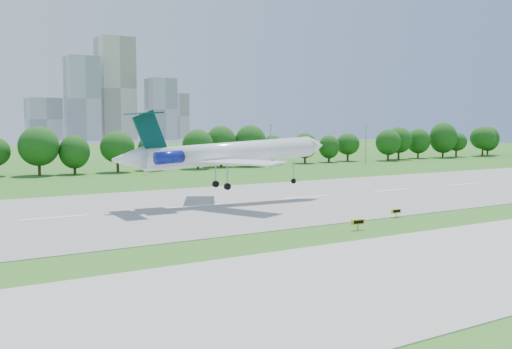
% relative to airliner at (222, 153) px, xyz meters
% --- Properties ---
extents(ground, '(600.00, 600.00, 0.00)m').
position_rel_airliner_xyz_m(ground, '(-4.61, -25.06, -7.87)').
color(ground, '#235A17').
rests_on(ground, ground).
extents(runway, '(400.00, 45.00, 0.08)m').
position_rel_airliner_xyz_m(runway, '(-4.61, -0.06, -7.83)').
color(runway, gray).
rests_on(runway, ground).
extents(taxiway, '(400.00, 23.00, 0.08)m').
position_rel_airliner_xyz_m(taxiway, '(-4.61, -43.06, -7.83)').
color(taxiway, '#ADADA8').
rests_on(taxiway, ground).
extents(tree_line, '(288.40, 8.40, 10.40)m').
position_rel_airliner_xyz_m(tree_line, '(-4.61, 66.94, -1.69)').
color(tree_line, '#382314').
rests_on(tree_line, ground).
extents(light_poles, '(175.90, 0.25, 12.19)m').
position_rel_airliner_xyz_m(light_poles, '(-7.11, 56.94, -1.54)').
color(light_poles, gray).
rests_on(light_poles, ground).
extents(skyline, '(127.00, 52.00, 80.00)m').
position_rel_airliner_xyz_m(skyline, '(95.55, 365.55, 22.59)').
color(skyline, '#B2B2B7').
rests_on(skyline, ground).
extents(airliner, '(35.66, 25.98, 11.78)m').
position_rel_airliner_xyz_m(airliner, '(0.00, 0.00, 0.00)').
color(airliner, white).
rests_on(airliner, ground).
extents(taxi_sign_centre, '(1.58, 0.25, 1.11)m').
position_rel_airliner_xyz_m(taxi_sign_centre, '(13.74, -22.68, -7.06)').
color(taxi_sign_centre, gray).
rests_on(taxi_sign_centre, ground).
extents(taxi_sign_right, '(1.79, 0.40, 1.25)m').
position_rel_airliner_xyz_m(taxi_sign_right, '(3.50, -26.87, -6.95)').
color(taxi_sign_right, gray).
rests_on(taxi_sign_right, ground).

